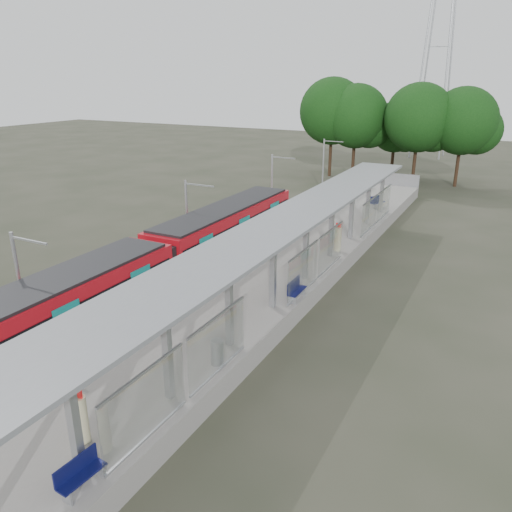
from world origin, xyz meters
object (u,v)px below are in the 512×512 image
Objects in this scene: train at (156,266)px; bench_mid at (295,289)px; info_pillar_far at (338,239)px; litter_bin at (217,352)px; bench_far at (377,201)px; bench_near at (79,473)px; info_pillar_near at (81,419)px.

train reaches higher than bench_mid.
info_pillar_far is at bearing 55.63° from train.
litter_bin is at bearing -71.19° from info_pillar_far.
bench_far is 0.83× the size of info_pillar_far.
bench_near is 21.47m from info_pillar_far.
info_pillar_near is 5.62m from litter_bin.
info_pillar_near is 20.13m from info_pillar_far.
bench_near is at bearing -89.96° from litter_bin.
bench_near is at bearing -91.84° from bench_mid.
train reaches higher than info_pillar_near.
bench_near is 0.94× the size of bench_far.
bench_far is 1.48× the size of litter_bin.
bench_mid is 12.33m from info_pillar_near.
info_pillar_far is (-0.26, 21.47, 0.28)m from bench_near.
info_pillar_far is (1.04, 20.10, -0.01)m from info_pillar_near.
train is 11.86m from info_pillar_near.
bench_far is 0.82× the size of info_pillar_near.
info_pillar_near is at bearing -62.21° from train.
bench_near is 13.60m from bench_mid.
train is 18.67× the size of bench_far.
bench_mid is at bearing -61.67° from bench_far.
train is 22.39m from bench_far.
bench_mid is at bearing 13.72° from train.
info_pillar_near is (-0.35, -32.09, 0.27)m from bench_far.
train is 7.34m from bench_mid.
bench_far is 26.64m from litter_bin.
litter_bin is at bearing -36.36° from train.
bench_mid reaches higher than litter_bin.
bench_near is 0.77× the size of info_pillar_near.
bench_far is 12.01m from info_pillar_far.
bench_near is (6.83, -11.86, -0.56)m from train.
info_pillar_near is at bearing -98.03° from bench_mid.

